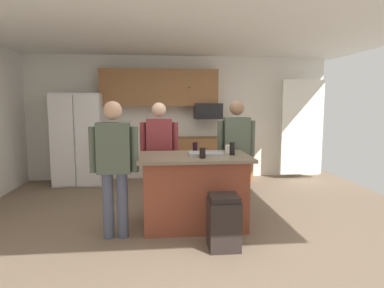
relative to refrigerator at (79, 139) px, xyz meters
name	(u,v)px	position (x,y,z in m)	size (l,w,h in m)	color
floor	(191,222)	(2.00, -2.38, -0.90)	(7.04, 7.04, 0.00)	#7F6B56
ceiling	(190,25)	(2.00, -2.38, 1.70)	(7.04, 7.04, 0.00)	white
back_wall	(178,118)	(2.00, 0.42, 0.40)	(6.40, 0.10, 2.60)	white
french_door_window_panel	(302,128)	(4.60, 0.02, 0.20)	(0.90, 0.06, 2.00)	white
cabinet_run_upper	(159,88)	(1.60, 0.22, 1.02)	(2.40, 0.38, 0.75)	#936038
cabinet_run_lower	(208,159)	(2.60, 0.10, -0.45)	(1.80, 0.63, 0.90)	#936038
refrigerator	(79,139)	(0.00, 0.00, 0.00)	(0.94, 0.76, 1.80)	white
microwave_over_range	(208,111)	(2.60, 0.12, 0.55)	(0.56, 0.40, 0.32)	black
kitchen_island	(194,190)	(2.04, -2.51, -0.43)	(1.43, 0.92, 0.94)	brown
person_elder_center	(159,149)	(1.59, -1.78, 0.03)	(0.57, 0.22, 1.62)	tan
person_guest_right	(114,161)	(1.06, -2.83, 0.04)	(0.57, 0.22, 1.63)	#4C5166
person_guest_by_door	(236,148)	(2.73, -1.90, 0.05)	(0.57, 0.22, 1.65)	#232D4C
mug_blue_stoneware	(228,149)	(2.52, -2.35, 0.09)	(0.12, 0.08, 0.11)	white
tumbler_amber	(195,147)	(2.08, -2.24, 0.11)	(0.07, 0.07, 0.14)	black
glass_short_whisky	(232,149)	(2.53, -2.54, 0.12)	(0.07, 0.07, 0.17)	black
glass_pilsner	(203,153)	(2.11, -2.75, 0.10)	(0.08, 0.08, 0.13)	black
serving_tray	(206,154)	(2.18, -2.54, 0.06)	(0.44, 0.30, 0.04)	#B7B7BC
trash_bin	(224,222)	(2.29, -3.26, -0.60)	(0.34, 0.34, 0.61)	black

